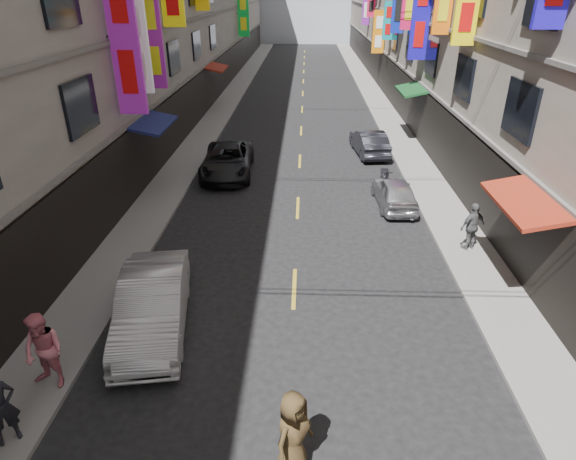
# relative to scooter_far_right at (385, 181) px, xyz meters

# --- Properties ---
(sidewalk_left) EXTENTS (2.00, 90.00, 0.12)m
(sidewalk_left) POSITION_rel_scooter_far_right_xyz_m (-9.86, 15.90, -0.38)
(sidewalk_left) COLOR slate
(sidewalk_left) RESTS_ON ground
(sidewalk_right) EXTENTS (2.00, 90.00, 0.12)m
(sidewalk_right) POSITION_rel_scooter_far_right_xyz_m (2.14, 15.90, -0.38)
(sidewalk_right) COLOR slate
(sidewalk_right) RESTS_ON ground
(street_awnings) EXTENTS (13.99, 35.20, 0.41)m
(street_awnings) POSITION_rel_scooter_far_right_xyz_m (-5.12, -0.10, 2.56)
(street_awnings) COLOR #134818
(street_awnings) RESTS_ON ground
(lane_markings) EXTENTS (0.12, 80.20, 0.01)m
(lane_markings) POSITION_rel_scooter_far_right_xyz_m (-3.86, 12.90, -0.44)
(lane_markings) COLOR gold
(lane_markings) RESTS_ON ground
(scooter_far_right) EXTENTS (0.50, 1.80, 1.14)m
(scooter_far_right) POSITION_rel_scooter_far_right_xyz_m (0.00, 0.00, 0.00)
(scooter_far_right) COLOR black
(scooter_far_right) RESTS_ON ground
(car_left_mid) EXTENTS (2.39, 4.89, 1.54)m
(car_left_mid) POSITION_rel_scooter_far_right_xyz_m (-7.54, -10.15, 0.33)
(car_left_mid) COLOR silver
(car_left_mid) RESTS_ON ground
(car_left_far) EXTENTS (2.58, 5.16, 1.40)m
(car_left_far) POSITION_rel_scooter_far_right_xyz_m (-7.35, 1.80, 0.26)
(car_left_far) COLOR black
(car_left_far) RESTS_ON ground
(car_right_mid) EXTENTS (1.62, 3.68, 1.23)m
(car_right_mid) POSITION_rel_scooter_far_right_xyz_m (0.14, -1.77, 0.17)
(car_right_mid) COLOR #BABABF
(car_right_mid) RESTS_ON ground
(car_right_far) EXTENTS (1.89, 4.21, 1.34)m
(car_right_far) POSITION_rel_scooter_far_right_xyz_m (-0.11, 5.20, 0.23)
(car_right_far) COLOR #23232A
(car_right_far) RESTS_ON ground
(pedestrian_lnear) EXTENTS (0.86, 0.85, 1.74)m
(pedestrian_lnear) POSITION_rel_scooter_far_right_xyz_m (-9.41, -13.88, 0.55)
(pedestrian_lnear) COLOR black
(pedestrian_lnear) RESTS_ON sidewalk_left
(pedestrian_lfar) EXTENTS (1.06, 0.87, 1.90)m
(pedestrian_lfar) POSITION_rel_scooter_far_right_xyz_m (-9.26, -12.39, 0.63)
(pedestrian_lfar) COLOR pink
(pedestrian_lfar) RESTS_ON sidewalk_left
(pedestrian_rfar) EXTENTS (1.14, 0.95, 1.70)m
(pedestrian_rfar) POSITION_rel_scooter_far_right_xyz_m (2.12, -5.58, 0.53)
(pedestrian_rfar) COLOR #525254
(pedestrian_rfar) RESTS_ON sidewalk_right
(pedestrian_crossing) EXTENTS (1.04, 1.12, 1.89)m
(pedestrian_crossing) POSITION_rel_scooter_far_right_xyz_m (-3.74, -14.27, 0.50)
(pedestrian_crossing) COLOR #43331B
(pedestrian_crossing) RESTS_ON ground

